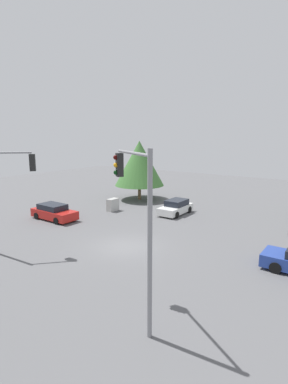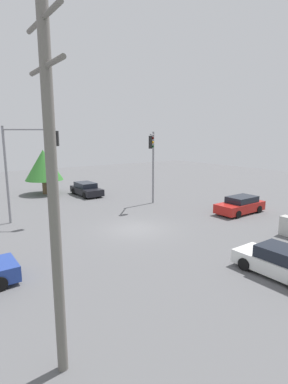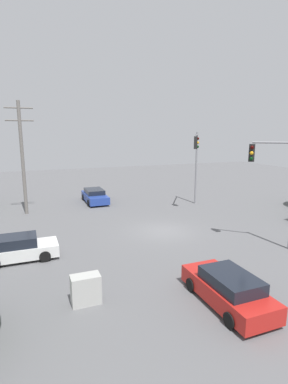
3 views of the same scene
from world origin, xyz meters
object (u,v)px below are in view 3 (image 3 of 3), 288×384
Objects in this scene: sedan_white at (19,248)px; sedan_blue at (95,196)px; sedan_red at (228,289)px; traffic_signal_cross at (278,176)px; electrical_cabinet at (86,289)px; traffic_signal_main at (196,157)px.

sedan_blue is at bearing 150.30° from sedan_white.
sedan_red is 0.96× the size of sedan_blue.
sedan_white is at bearing 28.49° from traffic_signal_cross.
sedan_blue is 3.73× the size of electrical_cabinet.
traffic_signal_main is at bearing 148.10° from sedan_blue.
traffic_signal_cross is at bearing 33.03° from sedan_red.
traffic_signal_cross is 5.36× the size of electrical_cabinet.
traffic_signal_main reaches higher than sedan_red.
sedan_white is 0.61× the size of traffic_signal_cross.
sedan_blue is 0.70× the size of traffic_signal_cross.
sedan_white is at bearing -65.35° from electrical_cabinet.
sedan_red is at bearing 45.49° from sedan_white.
traffic_signal_main reaches higher than traffic_signal_cross.
sedan_white is at bearing -32.47° from traffic_signal_main.
sedan_red is 3.59× the size of electrical_cabinet.
traffic_signal_main is (-7.35, -14.80, 4.07)m from sedan_red.
traffic_signal_cross is (-6.45, -4.19, 3.77)m from sedan_red.
traffic_signal_cross is at bearing 28.47° from traffic_signal_main.
sedan_red reaches higher than sedan_white.
sedan_white reaches higher than sedan_blue.
sedan_white is 0.58× the size of traffic_signal_main.
traffic_signal_main is (-8.44, 5.26, 4.09)m from sedan_blue.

